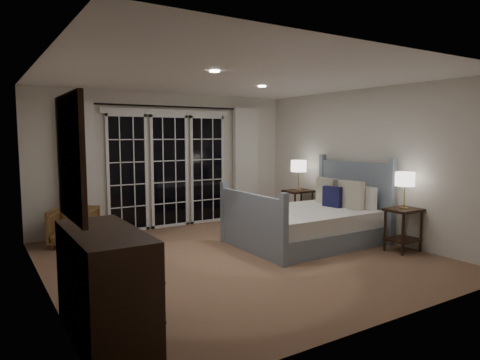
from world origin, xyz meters
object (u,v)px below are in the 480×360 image
nightstand_left (403,223)px  lamp_left (405,180)px  bed (309,223)px  dresser (105,284)px  lamp_right (299,166)px  armchair (74,226)px  nightstand_right (298,202)px

nightstand_left → lamp_left: 0.65m
bed → nightstand_left: bearing=-53.8°
nightstand_left → lamp_left: size_ratio=1.19×
bed → dresser: 3.96m
bed → lamp_right: bearing=57.3°
armchair → bed: bearing=-0.5°
bed → lamp_left: (0.83, -1.14, 0.75)m
lamp_left → dresser: lamp_left is taller
armchair → nightstand_left: bearing=-7.2°
lamp_left → dresser: size_ratio=0.41×
lamp_left → armchair: (-4.08, 2.97, -0.77)m
nightstand_right → lamp_right: size_ratio=1.16×
nightstand_left → lamp_right: 2.44m
lamp_right → lamp_left: bearing=-88.4°
lamp_left → lamp_right: bearing=91.6°
armchair → dresser: size_ratio=0.50×
lamp_right → dresser: (-4.42, -2.74, -0.66)m
lamp_left → nightstand_left: bearing=153.4°
nightstand_right → dresser: dresser is taller
bed → nightstand_right: size_ratio=3.27×
bed → lamp_left: size_ratio=4.04×
bed → lamp_left: 1.60m
lamp_left → armchair: lamp_left is taller
lamp_right → armchair: bearing=171.0°
nightstand_right → dresser: 5.20m
nightstand_right → armchair: bearing=171.0°
nightstand_left → lamp_left: (0.00, -0.00, 0.65)m
lamp_left → lamp_right: 2.34m
lamp_left → lamp_right: size_ratio=0.93×
nightstand_left → lamp_right: bearing=91.6°
nightstand_right → lamp_right: lamp_right is taller
lamp_right → armchair: size_ratio=0.87×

